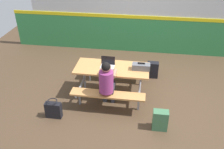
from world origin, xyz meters
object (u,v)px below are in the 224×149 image
Objects in this scene: backpack_dark at (152,70)px; satchel_spare at (160,120)px; student_nearer at (107,82)px; laptop_silver at (108,65)px; tote_bag_bright at (53,110)px; picnic_table_main at (112,74)px; toolbox_grey at (141,67)px.

backpack_dark is 1.00× the size of satchel_spare.
student_nearer is 3.76× the size of laptop_silver.
student_nearer is 2.81× the size of tote_bag_bright.
picnic_table_main is at bearing 87.03° from student_nearer.
picnic_table_main is at bearing -135.30° from backpack_dark.
satchel_spare is at bearing -85.40° from backpack_dark.
toolbox_grey reaches higher than backpack_dark.
student_nearer is at bearing 23.11° from tote_bag_bright.
backpack_dark is (0.30, 0.95, -0.60)m from toolbox_grey.
picnic_table_main reaches higher than tote_bag_bright.
tote_bag_bright is (-2.06, -1.96, -0.02)m from backpack_dark.
toolbox_grey is at bearing 29.84° from tote_bag_bright.
student_nearer reaches higher than tote_bag_bright.
backpack_dark is at bearing 94.60° from satchel_spare.
backpack_dark is 1.02× the size of tote_bag_bright.
laptop_silver is (-0.08, 0.59, 0.08)m from student_nearer.
student_nearer reaches higher than backpack_dark.
satchel_spare is (1.15, -0.50, -0.49)m from student_nearer.
picnic_table_main is at bearing 136.76° from satchel_spare.
picnic_table_main is 0.70m from toolbox_grey.
laptop_silver reaches higher than toolbox_grey.
laptop_silver is at bearing 97.56° from student_nearer.
tote_bag_bright is (-1.76, -1.01, -0.62)m from toolbox_grey.
picnic_table_main reaches higher than backpack_dark.
backpack_dark is at bearing 72.63° from toolbox_grey.
laptop_silver is at bearing 160.58° from picnic_table_main.
picnic_table_main is 1.58m from satchel_spare.
tote_bag_bright is at bearing -150.16° from toolbox_grey.
laptop_silver is 0.80× the size of toolbox_grey.
laptop_silver is 1.74m from satchel_spare.
picnic_table_main is 0.24m from laptop_silver.
toolbox_grey is (0.66, -0.00, 0.24)m from picnic_table_main.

